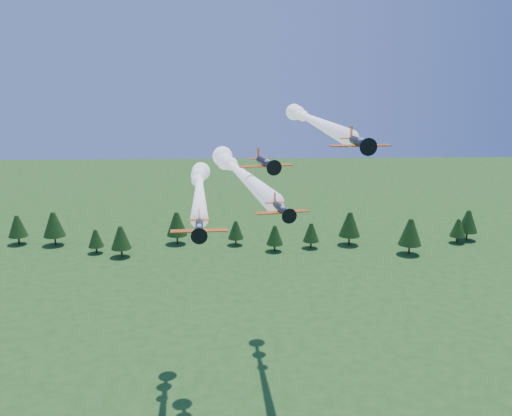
{
  "coord_description": "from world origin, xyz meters",
  "views": [
    {
      "loc": [
        -4.86,
        -74.64,
        61.14
      ],
      "look_at": [
        -2.19,
        0.0,
        42.17
      ],
      "focal_mm": 40.0,
      "sensor_mm": 36.0,
      "label": 1
    }
  ],
  "objects_px": {
    "plane_right": "(312,120)",
    "plane_slot": "(265,163)",
    "plane_left": "(200,187)",
    "plane_lead": "(239,171)"
  },
  "relations": [
    {
      "from": "plane_right",
      "to": "plane_slot",
      "type": "bearing_deg",
      "value": -115.12
    },
    {
      "from": "plane_left",
      "to": "plane_right",
      "type": "xyz_separation_m",
      "value": [
        21.04,
        9.81,
        10.95
      ]
    },
    {
      "from": "plane_right",
      "to": "plane_left",
      "type": "bearing_deg",
      "value": -158.87
    },
    {
      "from": "plane_lead",
      "to": "plane_slot",
      "type": "distance_m",
      "value": 9.21
    },
    {
      "from": "plane_lead",
      "to": "plane_left",
      "type": "xyz_separation_m",
      "value": [
        -6.93,
        8.45,
        -4.51
      ]
    },
    {
      "from": "plane_right",
      "to": "plane_slot",
      "type": "xyz_separation_m",
      "value": [
        -10.17,
        -26.17,
        -3.84
      ]
    },
    {
      "from": "plane_lead",
      "to": "plane_left",
      "type": "relative_size",
      "value": 0.97
    },
    {
      "from": "plane_lead",
      "to": "plane_slot",
      "type": "relative_size",
      "value": 5.02
    },
    {
      "from": "plane_left",
      "to": "plane_slot",
      "type": "xyz_separation_m",
      "value": [
        10.86,
        -16.36,
        7.11
      ]
    },
    {
      "from": "plane_left",
      "to": "plane_slot",
      "type": "relative_size",
      "value": 5.17
    }
  ]
}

